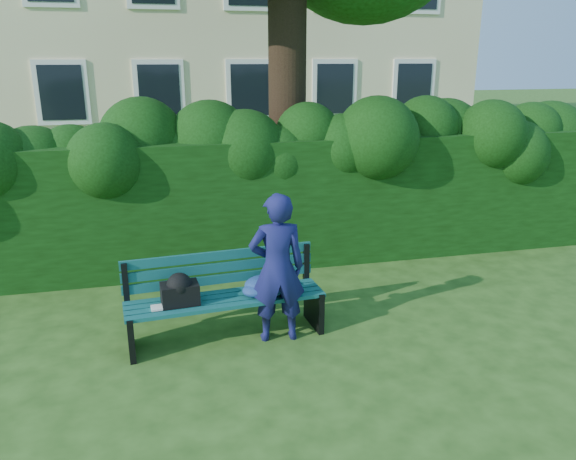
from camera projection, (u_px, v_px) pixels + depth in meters
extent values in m
plane|color=#294917|center=(301.00, 327.00, 6.25)|extent=(80.00, 80.00, 0.00)
cube|color=white|center=(62.00, 93.00, 14.11)|extent=(1.30, 0.08, 1.60)
cube|color=black|center=(62.00, 93.00, 14.07)|extent=(1.05, 0.04, 1.35)
cube|color=white|center=(159.00, 91.00, 14.65)|extent=(1.30, 0.08, 1.60)
cube|color=black|center=(159.00, 91.00, 14.61)|extent=(1.05, 0.04, 1.35)
cube|color=white|center=(250.00, 90.00, 15.18)|extent=(1.30, 0.08, 1.60)
cube|color=black|center=(250.00, 90.00, 15.15)|extent=(1.05, 0.04, 1.35)
cube|color=white|center=(334.00, 89.00, 15.72)|extent=(1.30, 0.08, 1.60)
cube|color=black|center=(335.00, 89.00, 15.68)|extent=(1.05, 0.04, 1.35)
cube|color=white|center=(413.00, 88.00, 16.26)|extent=(1.30, 0.08, 1.60)
cube|color=black|center=(414.00, 88.00, 16.22)|extent=(1.05, 0.04, 1.35)
cube|color=black|center=(262.00, 201.00, 8.02)|extent=(10.00, 1.00, 1.80)
cylinder|color=black|center=(287.00, 70.00, 8.16)|extent=(0.55, 0.55, 5.39)
cube|color=#105052|center=(230.00, 306.00, 5.70)|extent=(2.07, 0.26, 0.04)
cube|color=#105052|center=(227.00, 302.00, 5.81)|extent=(2.07, 0.26, 0.04)
cube|color=#105052|center=(225.00, 297.00, 5.92)|extent=(2.07, 0.26, 0.04)
cube|color=#105052|center=(222.00, 293.00, 6.03)|extent=(2.07, 0.26, 0.04)
cube|color=#105052|center=(220.00, 279.00, 6.06)|extent=(2.07, 0.20, 0.10)
cube|color=#105052|center=(220.00, 267.00, 6.04)|extent=(2.07, 0.20, 0.10)
cube|color=#105052|center=(219.00, 256.00, 6.01)|extent=(2.07, 0.20, 0.10)
cube|color=black|center=(130.00, 333.00, 5.64)|extent=(0.10, 0.50, 0.44)
cube|color=black|center=(126.00, 284.00, 5.75)|extent=(0.06, 0.06, 0.45)
cube|color=black|center=(129.00, 315.00, 5.53)|extent=(0.09, 0.42, 0.05)
cube|color=black|center=(314.00, 307.00, 6.23)|extent=(0.10, 0.50, 0.44)
cube|color=black|center=(306.00, 263.00, 6.34)|extent=(0.06, 0.06, 0.45)
cube|color=black|center=(316.00, 290.00, 6.12)|extent=(0.09, 0.42, 0.05)
cube|color=white|center=(160.00, 307.00, 5.61)|extent=(0.19, 0.14, 0.02)
cube|color=black|center=(180.00, 294.00, 5.69)|extent=(0.39, 0.27, 0.22)
imported|color=navy|center=(277.00, 268.00, 5.77)|extent=(0.60, 0.41, 1.59)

